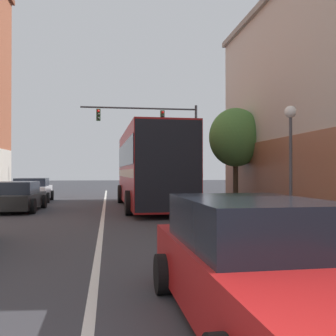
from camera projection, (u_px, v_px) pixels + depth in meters
lane_center_line at (103, 214)px, 16.02m from camera, size 0.14×41.75×0.01m
bus at (151, 165)px, 19.11m from camera, size 3.04×10.34×3.70m
hatchback_foreground at (256, 266)px, 4.45m from camera, size 2.00×4.57×1.43m
parked_car_left_mid at (16, 197)px, 17.40m from camera, size 2.22×4.23×1.31m
parked_car_left_far at (32, 190)px, 22.89m from camera, size 2.26×3.94×1.38m
traffic_signal_gantry at (163, 130)px, 27.40m from camera, size 8.11×0.36×6.46m
street_lamp at (291, 144)px, 12.77m from camera, size 0.40×0.40×3.90m
street_tree_near at (236, 138)px, 20.52m from camera, size 2.79×2.51×5.09m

